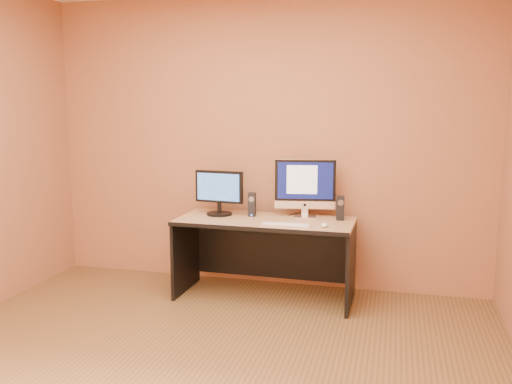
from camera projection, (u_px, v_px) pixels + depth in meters
walls at (178, 166)px, 2.96m from camera, size 4.00×4.00×2.60m
desk at (265, 259)px, 4.59m from camera, size 1.48×0.67×0.68m
imac at (305, 188)px, 4.60m from camera, size 0.55×0.28×0.51m
second_monitor at (219, 193)px, 4.70m from camera, size 0.46×0.26×0.39m
speaker_left at (252, 204)px, 4.66m from camera, size 0.07×0.07×0.20m
speaker_right at (340, 208)px, 4.50m from camera, size 0.07×0.08×0.20m
keyboard at (285, 225)px, 4.30m from camera, size 0.40×0.11×0.02m
mouse at (324, 225)px, 4.26m from camera, size 0.06×0.10×0.03m
cable_a at (309, 215)px, 4.73m from camera, size 0.04×0.20×0.01m
cable_b at (294, 214)px, 4.76m from camera, size 0.09×0.15×0.01m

